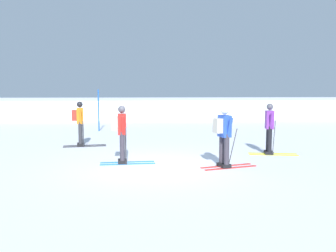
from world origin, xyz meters
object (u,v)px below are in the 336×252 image
skier_purple (270,127)px  skier_orange (80,121)px  skier_blue (224,134)px  trail_marker_pole (99,110)px  skier_red (121,131)px

skier_purple → skier_orange: same height
skier_blue → trail_marker_pole: bearing=117.4°
skier_red → trail_marker_pole: bearing=101.9°
skier_red → trail_marker_pole: 8.31m
skier_blue → skier_orange: bearing=139.6°
skier_red → skier_blue: bearing=-14.2°
skier_purple → skier_orange: 6.95m
skier_purple → skier_orange: bearing=162.5°
skier_orange → skier_blue: bearing=-40.4°
skier_purple → trail_marker_pole: bearing=133.2°
skier_purple → trail_marker_pole: size_ratio=0.80×
skier_blue → trail_marker_pole: 9.97m
skier_red → skier_orange: bearing=119.0°
skier_purple → skier_red: 4.97m
skier_blue → skier_purple: bearing=43.7°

